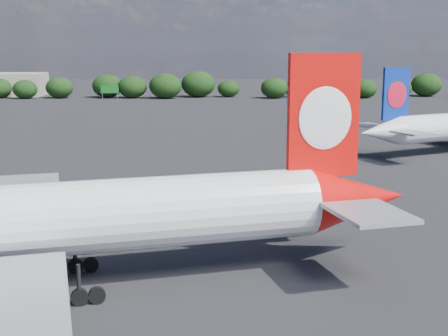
{
  "coord_description": "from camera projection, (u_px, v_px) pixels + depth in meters",
  "views": [
    {
      "loc": [
        14.79,
        -34.3,
        16.98
      ],
      "look_at": [
        16.0,
        12.0,
        8.0
      ],
      "focal_mm": 50.0,
      "sensor_mm": 36.0,
      "label": 1
    }
  ],
  "objects": [
    {
      "name": "ground",
      "position": [
        112.0,
        160.0,
        95.4
      ],
      "size": [
        500.0,
        500.0,
        0.0
      ],
      "primitive_type": "plane",
      "color": "black",
      "rests_on": "ground"
    },
    {
      "name": "qantas_airliner",
      "position": [
        70.0,
        220.0,
        43.67
      ],
      "size": [
        50.34,
        48.19,
        16.59
      ],
      "color": "white",
      "rests_on": "ground"
    },
    {
      "name": "highway_sign",
      "position": [
        110.0,
        90.0,
        208.18
      ],
      "size": [
        6.0,
        0.3,
        4.5
      ],
      "color": "#125E1B",
      "rests_on": "ground"
    },
    {
      "name": "billboard_yellow",
      "position": [
        200.0,
        86.0,
        214.69
      ],
      "size": [
        5.0,
        0.3,
        5.5
      ],
      "color": "gold",
      "rests_on": "ground"
    },
    {
      "name": "horizon_treeline",
      "position": [
        178.0,
        87.0,
        212.67
      ],
      "size": [
        204.76,
        16.1,
        9.0
      ],
      "color": "black",
      "rests_on": "ground"
    }
  ]
}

